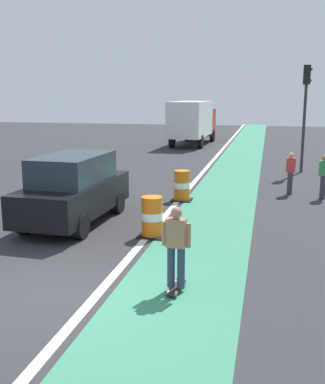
# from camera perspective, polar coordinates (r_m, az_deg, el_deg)

# --- Properties ---
(ground_plane) EXTENTS (100.00, 100.00, 0.00)m
(ground_plane) POSITION_cam_1_polar(r_m,az_deg,el_deg) (9.47, -13.50, -11.95)
(ground_plane) COLOR #2D2D30
(bike_lane_strip) EXTENTS (2.50, 80.00, 0.01)m
(bike_lane_strip) POSITION_cam_1_polar(r_m,az_deg,el_deg) (20.14, 8.08, 0.99)
(bike_lane_strip) COLOR #387F60
(bike_lane_strip) RESTS_ON ground
(lane_divider_stripe) EXTENTS (0.20, 80.00, 0.01)m
(lane_divider_stripe) POSITION_cam_1_polar(r_m,az_deg,el_deg) (20.32, 3.86, 1.17)
(lane_divider_stripe) COLOR silver
(lane_divider_stripe) RESTS_ON ground
(skateboarder_on_lane) EXTENTS (0.57, 0.81, 1.69)m
(skateboarder_on_lane) POSITION_cam_1_polar(r_m,az_deg,el_deg) (9.01, 1.68, -6.64)
(skateboarder_on_lane) COLOR black
(skateboarder_on_lane) RESTS_ON ground
(parked_suv_nearest) EXTENTS (2.04, 4.66, 2.04)m
(parked_suv_nearest) POSITION_cam_1_polar(r_m,az_deg,el_deg) (14.00, -10.75, 0.40)
(parked_suv_nearest) COLOR black
(parked_suv_nearest) RESTS_ON ground
(traffic_barrel_front) EXTENTS (0.73, 0.73, 1.09)m
(traffic_barrel_front) POSITION_cam_1_polar(r_m,az_deg,el_deg) (12.55, -1.29, -3.08)
(traffic_barrel_front) COLOR orange
(traffic_barrel_front) RESTS_ON ground
(traffic_barrel_mid) EXTENTS (0.73, 0.73, 1.09)m
(traffic_barrel_mid) POSITION_cam_1_polar(r_m,az_deg,el_deg) (16.79, 2.38, 0.75)
(traffic_barrel_mid) COLOR orange
(traffic_barrel_mid) RESTS_ON ground
(delivery_truck_down_block) EXTENTS (2.65, 7.70, 3.23)m
(delivery_truck_down_block) POSITION_cam_1_polar(r_m,az_deg,el_deg) (35.34, 3.73, 8.74)
(delivery_truck_down_block) COLOR silver
(delivery_truck_down_block) RESTS_ON ground
(traffic_light_corner) EXTENTS (0.41, 0.32, 5.10)m
(traffic_light_corner) POSITION_cam_1_polar(r_m,az_deg,el_deg) (23.64, 17.05, 10.72)
(traffic_light_corner) COLOR #2D2D2D
(traffic_light_corner) RESTS_ON ground
(pedestrian_crossing) EXTENTS (0.34, 0.20, 1.61)m
(pedestrian_crossing) POSITION_cam_1_polar(r_m,az_deg,el_deg) (18.38, 15.33, 2.36)
(pedestrian_crossing) COLOR #33333D
(pedestrian_crossing) RESTS_ON ground
(pedestrian_waiting) EXTENTS (0.34, 0.20, 1.61)m
(pedestrian_waiting) POSITION_cam_1_polar(r_m,az_deg,el_deg) (17.95, 19.04, 1.91)
(pedestrian_waiting) COLOR #33333D
(pedestrian_waiting) RESTS_ON ground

